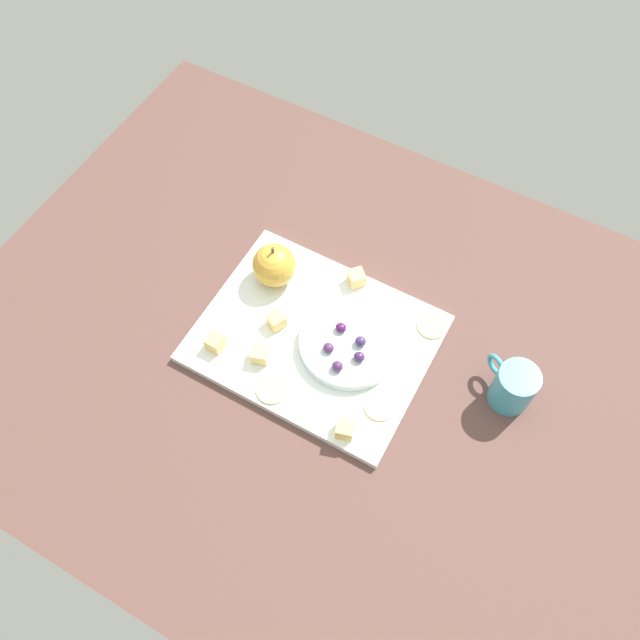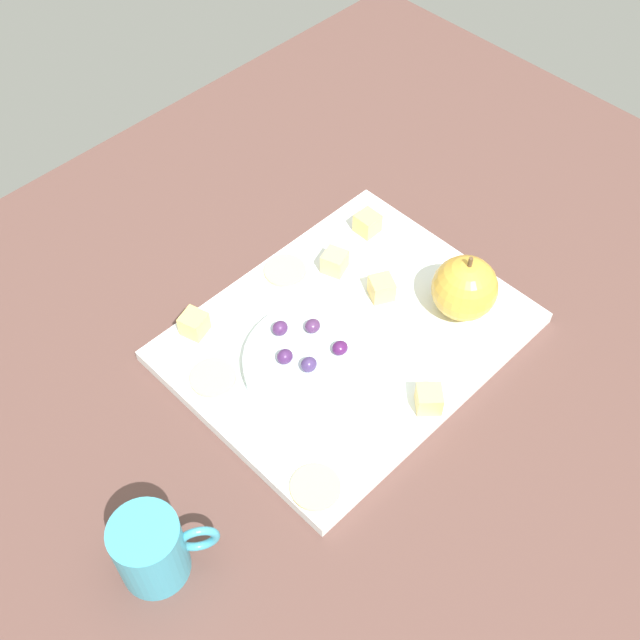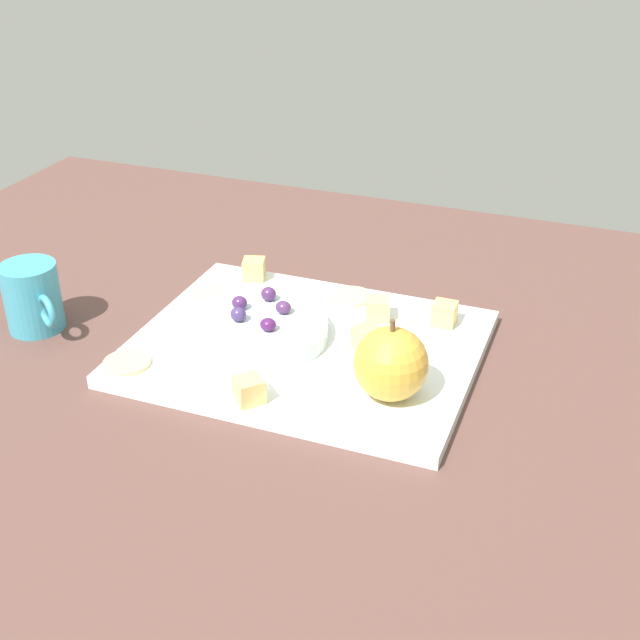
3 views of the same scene
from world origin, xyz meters
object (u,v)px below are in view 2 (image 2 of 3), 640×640
object	(u,v)px
serving_dish	(319,363)
cheese_cube_3	(429,399)
cracker_1	(315,487)
cup	(152,549)
cheese_cube_1	(194,324)
cheese_cube_0	(367,223)
grape_0	(286,358)
cheese_cube_4	(335,262)
grape_1	(280,328)
apple_whole	(465,288)
platter	(348,337)
grape_4	(309,364)
cheese_cube_2	(385,290)
grape_2	(339,349)
grape_3	(316,323)
cracker_0	(213,378)
cracker_2	(285,271)

from	to	relation	value
serving_dish	cheese_cube_3	distance (cm)	12.68
cracker_1	cup	world-z (taller)	cup
cheese_cube_3	cheese_cube_1	bearing A→B (deg)	-66.14
cheese_cube_0	cheese_cube_1	bearing A→B (deg)	-6.35
cheese_cube_0	grape_0	size ratio (longest dim) A/B	1.46
cheese_cube_1	cheese_cube_4	world-z (taller)	same
cheese_cube_3	grape_1	distance (cm)	18.11
apple_whole	serving_dish	bearing A→B (deg)	-17.85
platter	grape_4	bearing A→B (deg)	10.95
cracker_1	cup	size ratio (longest dim) A/B	0.57
cheese_cube_1	grape_0	xyz separation A→B (cm)	(-3.52, 11.63, 1.44)
grape_0	cup	distance (cm)	24.47
cheese_cube_4	cup	world-z (taller)	cup
cheese_cube_2	grape_2	bearing A→B (deg)	15.04
serving_dish	grape_4	world-z (taller)	grape_4
serving_dish	cheese_cube_1	size ratio (longest dim) A/B	6.24
grape_2	cheese_cube_3	bearing A→B (deg)	104.49
platter	grape_3	world-z (taller)	grape_3
serving_dish	cracker_0	world-z (taller)	serving_dish
cheese_cube_1	grape_2	world-z (taller)	grape_2
cracker_0	cup	xyz separation A→B (cm)	(17.12, 12.06, 2.40)
cheese_cube_1	cracker_2	bearing A→B (deg)	177.46
cracker_1	cracker_0	bearing A→B (deg)	-94.12
grape_1	cup	world-z (taller)	cup
cheese_cube_3	cracker_0	xyz separation A→B (cm)	(14.07, -18.93, -1.14)
cracker_0	grape_4	world-z (taller)	grape_4
grape_1	cheese_cube_0	bearing A→B (deg)	-165.02
cracker_2	grape_2	xyz separation A→B (cm)	(5.08, 14.13, 2.49)
cheese_cube_4	grape_0	bearing A→B (deg)	25.78
apple_whole	grape_3	size ratio (longest dim) A/B	4.16
cheese_cube_4	grape_2	size ratio (longest dim) A/B	1.46
cheese_cube_4	cracker_0	xyz separation A→B (cm)	(20.98, 1.92, -1.14)
cheese_cube_4	cheese_cube_3	bearing A→B (deg)	71.67
cheese_cube_3	cup	xyz separation A→B (cm)	(31.19, -6.87, 1.27)
cheese_cube_3	grape_1	world-z (taller)	grape_1
cheese_cube_4	cheese_cube_1	bearing A→B (deg)	-14.11
cracker_2	grape_0	distance (cm)	15.14
apple_whole	grape_0	world-z (taller)	apple_whole
apple_whole	grape_0	size ratio (longest dim) A/B	4.16
serving_dish	grape_3	xyz separation A→B (cm)	(-2.68, -3.23, 1.73)
grape_0	grape_4	bearing A→B (deg)	114.97
serving_dish	cheese_cube_2	world-z (taller)	cheese_cube_2
cheese_cube_3	grape_3	world-z (taller)	grape_3
cracker_2	cheese_cube_4	bearing A→B (deg)	139.25
serving_dish	cheese_cube_3	xyz separation A→B (cm)	(-4.81, 11.73, 0.36)
cheese_cube_2	cracker_1	bearing A→B (deg)	27.23
cracker_1	grape_2	bearing A→B (deg)	-144.15
cheese_cube_3	grape_1	xyz separation A→B (cm)	(5.46, -17.20, 1.47)
cheese_cube_1	cracker_1	world-z (taller)	cheese_cube_1
grape_0	grape_3	size ratio (longest dim) A/B	1.00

